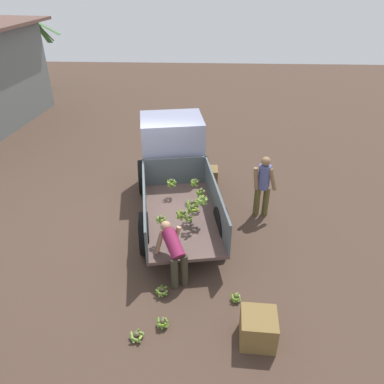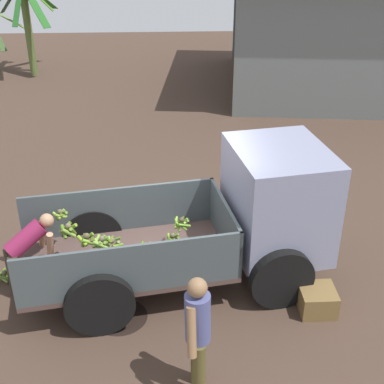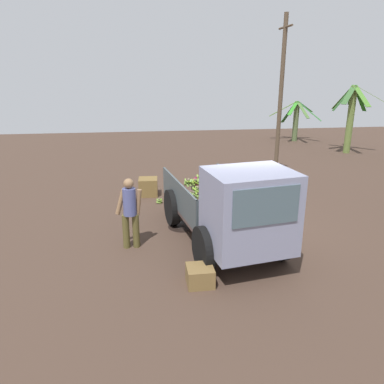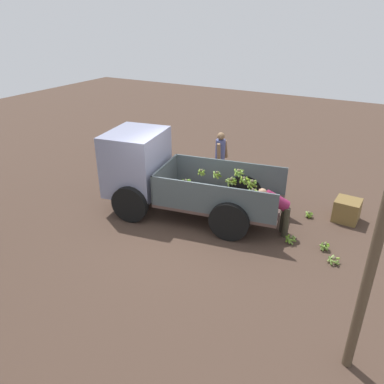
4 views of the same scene
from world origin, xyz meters
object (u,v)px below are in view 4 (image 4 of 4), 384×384
(cargo_truck, at_px, (155,171))
(banana_bunch_on_ground_3, at_px, (325,246))
(banana_bunch_on_ground_1, at_px, (309,214))
(banana_bunch_on_ground_2, at_px, (291,239))
(wooden_crate_1, at_px, (147,182))
(banana_bunch_on_ground_0, at_px, (334,260))
(person_foreground_visitor, at_px, (220,156))
(person_worker_loading, at_px, (276,207))
(wooden_crate_0, at_px, (347,210))

(cargo_truck, xyz_separation_m, banana_bunch_on_ground_3, (-4.55, -0.15, -1.00))
(banana_bunch_on_ground_1, height_order, banana_bunch_on_ground_2, banana_bunch_on_ground_2)
(wooden_crate_1, bearing_deg, banana_bunch_on_ground_0, 167.91)
(banana_bunch_on_ground_3, bearing_deg, person_foreground_visitor, -30.49)
(banana_bunch_on_ground_0, bearing_deg, banana_bunch_on_ground_1, -61.96)
(cargo_truck, relative_size, person_foreground_visitor, 2.86)
(banana_bunch_on_ground_0, xyz_separation_m, wooden_crate_1, (5.83, -1.25, 0.09))
(banana_bunch_on_ground_1, relative_size, wooden_crate_1, 0.41)
(person_worker_loading, height_order, banana_bunch_on_ground_1, person_worker_loading)
(banana_bunch_on_ground_2, height_order, banana_bunch_on_ground_3, banana_bunch_on_ground_2)
(banana_bunch_on_ground_0, relative_size, wooden_crate_1, 0.52)
(cargo_truck, distance_m, wooden_crate_1, 1.68)
(person_foreground_visitor, relative_size, wooden_crate_1, 3.25)
(person_foreground_visitor, height_order, banana_bunch_on_ground_2, person_foreground_visitor)
(wooden_crate_0, bearing_deg, person_worker_loading, 47.57)
(banana_bunch_on_ground_1, bearing_deg, person_worker_loading, 65.72)
(banana_bunch_on_ground_3, height_order, wooden_crate_1, wooden_crate_1)
(cargo_truck, relative_size, banana_bunch_on_ground_1, 22.78)
(person_foreground_visitor, height_order, banana_bunch_on_ground_1, person_foreground_visitor)
(person_foreground_visitor, bearing_deg, banana_bunch_on_ground_1, -16.83)
(banana_bunch_on_ground_1, relative_size, banana_bunch_on_ground_3, 0.86)
(person_foreground_visitor, distance_m, wooden_crate_0, 3.99)
(person_foreground_visitor, relative_size, banana_bunch_on_ground_1, 7.95)
(person_foreground_visitor, xyz_separation_m, banana_bunch_on_ground_1, (-3.03, 0.81, -0.85))
(person_foreground_visitor, distance_m, person_worker_loading, 3.22)
(person_worker_loading, height_order, banana_bunch_on_ground_0, person_worker_loading)
(banana_bunch_on_ground_2, relative_size, banana_bunch_on_ground_3, 1.12)
(person_foreground_visitor, distance_m, wooden_crate_1, 2.41)
(person_worker_loading, height_order, banana_bunch_on_ground_3, person_worker_loading)
(person_worker_loading, distance_m, banana_bunch_on_ground_0, 1.75)
(banana_bunch_on_ground_0, xyz_separation_m, wooden_crate_0, (0.08, -2.12, 0.20))
(banana_bunch_on_ground_1, height_order, banana_bunch_on_ground_3, banana_bunch_on_ground_3)
(banana_bunch_on_ground_0, height_order, wooden_crate_0, wooden_crate_0)
(person_foreground_visitor, xyz_separation_m, person_worker_loading, (-2.46, 2.07, -0.19))
(banana_bunch_on_ground_1, bearing_deg, person_foreground_visitor, -14.96)
(banana_bunch_on_ground_2, distance_m, banana_bunch_on_ground_3, 0.77)
(person_foreground_visitor, distance_m, banana_bunch_on_ground_1, 3.25)
(cargo_truck, height_order, banana_bunch_on_ground_1, cargo_truck)
(cargo_truck, height_order, banana_bunch_on_ground_0, cargo_truck)
(banana_bunch_on_ground_0, xyz_separation_m, banana_bunch_on_ground_3, (0.28, -0.43, 0.01))
(cargo_truck, xyz_separation_m, banana_bunch_on_ground_2, (-3.78, -0.05, -0.99))
(cargo_truck, xyz_separation_m, banana_bunch_on_ground_0, (-4.83, 0.28, -1.01))
(wooden_crate_0, bearing_deg, banana_bunch_on_ground_2, 61.77)
(cargo_truck, xyz_separation_m, banana_bunch_on_ground_1, (-3.87, -1.52, -1.02))
(person_worker_loading, xyz_separation_m, banana_bunch_on_ground_0, (-1.53, 0.54, -0.65))
(banana_bunch_on_ground_0, xyz_separation_m, banana_bunch_on_ground_1, (0.96, -1.80, -0.00))
(cargo_truck, xyz_separation_m, wooden_crate_0, (-4.74, -1.84, -0.82))
(banana_bunch_on_ground_2, bearing_deg, banana_bunch_on_ground_1, -93.40)
(banana_bunch_on_ground_1, xyz_separation_m, wooden_crate_1, (4.88, 0.55, 0.10))
(cargo_truck, height_order, person_foreground_visitor, cargo_truck)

